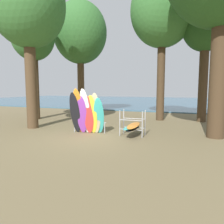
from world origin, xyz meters
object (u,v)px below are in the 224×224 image
object	(u,v)px
tree_mid_behind	(163,11)
tree_far_left_back	(33,38)
tree_far_right_back	(80,34)
leaning_board_pile	(87,114)
tree_foreground_left	(28,6)
board_storage_rack	(133,126)
tree_deep_back	(206,27)

from	to	relation	value
tree_mid_behind	tree_far_left_back	distance (m)	9.44
tree_far_right_back	leaning_board_pile	world-z (taller)	tree_far_right_back
tree_foreground_left	leaning_board_pile	distance (m)	6.87
tree_mid_behind	board_storage_rack	xyz separation A→B (m)	(-0.46, -5.69, -7.16)
tree_far_left_back	board_storage_rack	bearing A→B (deg)	-18.70
tree_mid_behind	board_storage_rack	distance (m)	9.16
tree_far_left_back	leaning_board_pile	xyz separation A→B (m)	(6.06, -3.24, -4.92)
tree_far_right_back	leaning_board_pile	bearing A→B (deg)	-58.58
tree_foreground_left	tree_far_left_back	size ratio (longest dim) A/B	1.17
tree_mid_behind	leaning_board_pile	size ratio (longest dim) A/B	4.46
tree_deep_back	board_storage_rack	bearing A→B (deg)	-118.41
tree_foreground_left	tree_mid_behind	distance (m)	8.75
tree_foreground_left	tree_mid_behind	xyz separation A→B (m)	(6.48, 5.82, 0.83)
tree_deep_back	leaning_board_pile	world-z (taller)	tree_deep_back
tree_far_left_back	board_storage_rack	world-z (taller)	tree_far_left_back
tree_far_right_back	tree_far_left_back	bearing A→B (deg)	-113.26
tree_foreground_left	leaning_board_pile	size ratio (longest dim) A/B	4.03
tree_far_left_back	tree_far_right_back	size ratio (longest dim) A/B	0.81
tree_mid_behind	tree_far_right_back	world-z (taller)	tree_mid_behind
tree_far_right_back	leaning_board_pile	distance (m)	10.33
tree_mid_behind	leaning_board_pile	distance (m)	9.41
tree_foreground_left	tree_far_right_back	world-z (taller)	tree_far_right_back
tree_deep_back	leaning_board_pile	size ratio (longest dim) A/B	3.63
tree_far_right_back	tree_deep_back	bearing A→B (deg)	-4.01
tree_mid_behind	tree_far_right_back	size ratio (longest dim) A/B	1.05
leaning_board_pile	tree_deep_back	bearing A→B (deg)	49.16
leaning_board_pile	tree_mid_behind	bearing A→B (deg)	65.55
tree_deep_back	board_storage_rack	xyz separation A→B (m)	(-3.28, -6.06, -5.89)
tree_far_left_back	leaning_board_pile	world-z (taller)	tree_far_left_back
tree_far_left_back	board_storage_rack	size ratio (longest dim) A/B	3.71
tree_far_left_back	leaning_board_pile	size ratio (longest dim) A/B	3.44
tree_far_left_back	board_storage_rack	distance (m)	10.40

